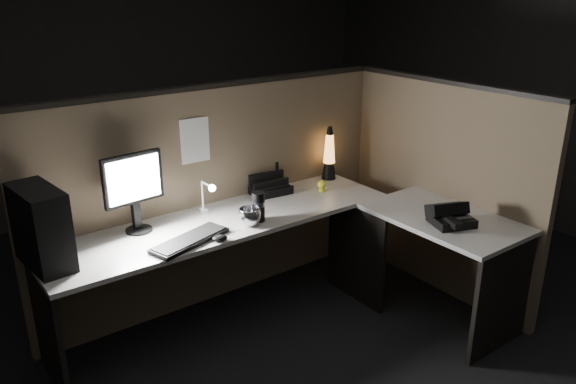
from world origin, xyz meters
TOP-DOWN VIEW (x-y plane):
  - floor at (0.00, 0.00)m, footprint 6.00×6.00m
  - room_shell at (0.00, 0.00)m, footprint 6.00×6.00m
  - partition_back at (0.00, 0.93)m, footprint 2.66×0.06m
  - partition_right at (1.33, 0.10)m, footprint 0.06×1.66m
  - desk at (0.18, 0.25)m, footprint 2.60×1.60m
  - pc_tower at (-1.22, 0.64)m, footprint 0.23×0.43m
  - monitor at (-0.66, 0.77)m, footprint 0.38×0.16m
  - keyboard at (-0.48, 0.43)m, footprint 0.52×0.30m
  - mouse at (-0.34, 0.34)m, footprint 0.10×0.09m
  - clip_lamp at (-0.21, 0.71)m, footprint 0.05×0.18m
  - organizer at (0.35, 0.85)m, footprint 0.30×0.27m
  - lava_lamp at (0.89, 0.81)m, footprint 0.11×0.11m
  - travel_mug at (0.01, 0.45)m, footprint 0.08×0.08m
  - steel_mug at (-0.08, 0.43)m, footprint 0.18×0.18m
  - figurine at (0.67, 0.62)m, footprint 0.06×0.06m
  - pinned_paper at (-0.18, 0.90)m, footprint 0.20×0.00m
  - desk_phone at (0.93, -0.30)m, footprint 0.30×0.30m

SIDE VIEW (x-z plane):
  - floor at x=0.00m, z-range 0.00..0.00m
  - desk at x=0.18m, z-range 0.22..0.95m
  - keyboard at x=-0.48m, z-range 0.73..0.75m
  - mouse at x=-0.34m, z-range 0.73..0.77m
  - partition_back at x=0.00m, z-range 0.00..1.50m
  - partition_right at x=1.33m, z-range 0.00..1.50m
  - organizer at x=0.35m, z-range 0.67..0.88m
  - figurine at x=0.67m, z-range 0.75..0.81m
  - desk_phone at x=0.93m, z-range 0.71..0.86m
  - steel_mug at x=-0.08m, z-range 0.73..0.84m
  - travel_mug at x=0.01m, z-range 0.73..0.92m
  - clip_lamp at x=-0.21m, z-range 0.75..0.98m
  - lava_lamp at x=0.89m, z-range 0.70..1.10m
  - pc_tower at x=-1.22m, z-range 0.73..1.16m
  - monitor at x=-0.66m, z-range 0.78..1.26m
  - pinned_paper at x=-0.18m, z-range 1.04..1.33m
  - room_shell at x=0.00m, z-range -1.38..4.62m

